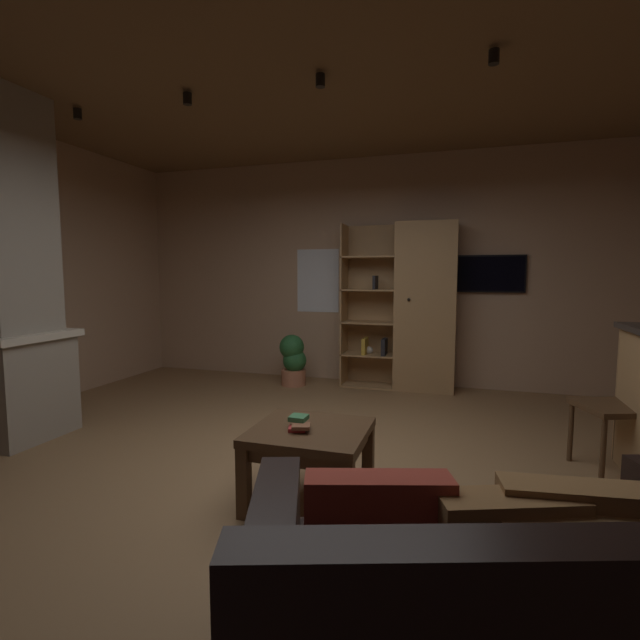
% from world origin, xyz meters
% --- Properties ---
extents(floor, '(6.57, 5.87, 0.02)m').
position_xyz_m(floor, '(0.00, 0.00, -0.01)').
color(floor, olive).
rests_on(floor, ground).
extents(wall_back, '(6.69, 0.06, 2.87)m').
position_xyz_m(wall_back, '(0.00, 2.96, 1.43)').
color(wall_back, tan).
rests_on(wall_back, ground).
extents(ceiling, '(6.57, 5.87, 0.02)m').
position_xyz_m(ceiling, '(0.00, 0.00, 2.88)').
color(ceiling, brown).
extents(window_pane_back, '(0.57, 0.01, 0.83)m').
position_xyz_m(window_pane_back, '(-0.81, 2.93, 1.31)').
color(window_pane_back, white).
extents(bookshelf_cabinet, '(1.37, 0.41, 2.01)m').
position_xyz_m(bookshelf_cabinet, '(0.53, 2.69, 0.99)').
color(bookshelf_cabinet, '#A87F51').
rests_on(bookshelf_cabinet, ground).
extents(leather_couch, '(1.81, 1.39, 0.84)m').
position_xyz_m(leather_couch, '(1.21, -1.54, 0.31)').
color(leather_couch, black).
rests_on(leather_couch, ground).
extents(coffee_table, '(0.69, 0.65, 0.47)m').
position_xyz_m(coffee_table, '(0.17, -0.36, 0.38)').
color(coffee_table, '#4C331E').
rests_on(coffee_table, ground).
extents(table_book_0, '(0.12, 0.11, 0.02)m').
position_xyz_m(table_book_0, '(0.11, -0.43, 0.48)').
color(table_book_0, '#B22D2D').
rests_on(table_book_0, coffee_table).
extents(table_book_1, '(0.13, 0.13, 0.02)m').
position_xyz_m(table_book_1, '(0.14, -0.44, 0.50)').
color(table_book_1, brown).
rests_on(table_book_1, coffee_table).
extents(table_book_2, '(0.10, 0.11, 0.03)m').
position_xyz_m(table_book_2, '(0.10, -0.37, 0.53)').
color(table_book_2, '#387247').
rests_on(table_book_2, coffee_table).
extents(dining_chair, '(0.54, 0.54, 0.92)m').
position_xyz_m(dining_chair, '(2.14, 0.74, 0.53)').
color(dining_chair, '#4C331E').
rests_on(dining_chair, ground).
extents(potted_floor_plant, '(0.34, 0.33, 0.64)m').
position_xyz_m(potted_floor_plant, '(-0.98, 2.43, 0.33)').
color(potted_floor_plant, '#B77051').
rests_on(potted_floor_plant, ground).
extents(wall_mounted_tv, '(0.79, 0.06, 0.44)m').
position_xyz_m(wall_mounted_tv, '(1.34, 2.90, 1.40)').
color(wall_mounted_tv, black).
extents(track_light_spot_0, '(0.07, 0.07, 0.09)m').
position_xyz_m(track_light_spot_0, '(-2.24, 0.45, 2.80)').
color(track_light_spot_0, black).
extents(track_light_spot_1, '(0.07, 0.07, 0.09)m').
position_xyz_m(track_light_spot_1, '(-1.12, 0.43, 2.80)').
color(track_light_spot_1, black).
extents(track_light_spot_2, '(0.07, 0.07, 0.09)m').
position_xyz_m(track_light_spot_2, '(-0.00, 0.41, 2.80)').
color(track_light_spot_2, black).
extents(track_light_spot_3, '(0.07, 0.07, 0.09)m').
position_xyz_m(track_light_spot_3, '(1.18, 0.39, 2.80)').
color(track_light_spot_3, black).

